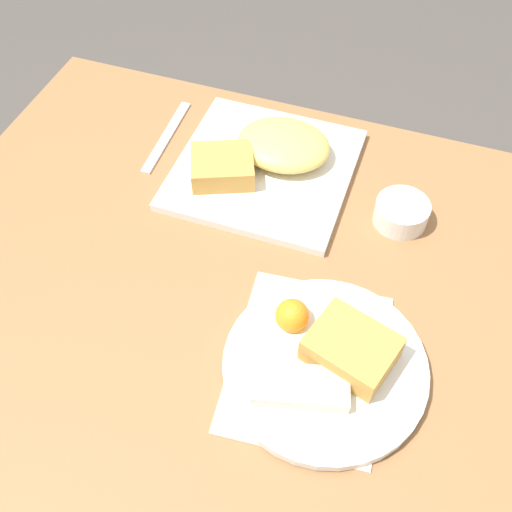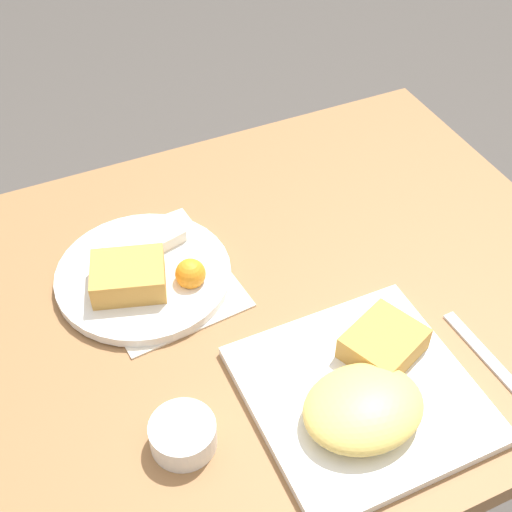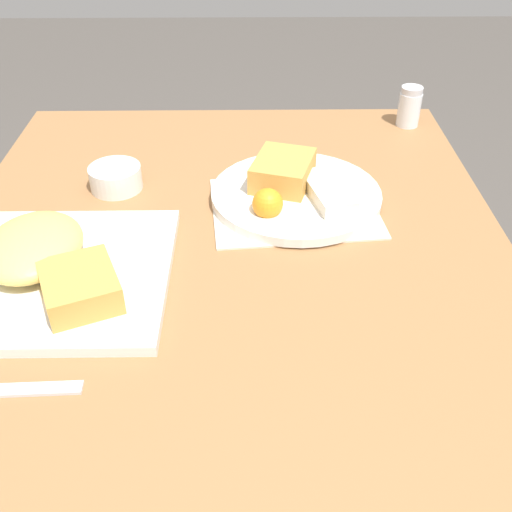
{
  "view_description": "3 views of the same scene",
  "coord_description": "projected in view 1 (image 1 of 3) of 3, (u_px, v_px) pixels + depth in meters",
  "views": [
    {
      "loc": [
        -0.18,
        0.45,
        1.44
      ],
      "look_at": [
        -0.02,
        -0.0,
        0.81
      ],
      "focal_mm": 42.0,
      "sensor_mm": 36.0,
      "label": 1
    },
    {
      "loc": [
        -0.3,
        -0.62,
        1.51
      ],
      "look_at": [
        0.0,
        0.03,
        0.81
      ],
      "focal_mm": 50.0,
      "sensor_mm": 36.0,
      "label": 2
    },
    {
      "loc": [
        0.63,
        0.03,
        1.23
      ],
      "look_at": [
        0.02,
        0.04,
        0.78
      ],
      "focal_mm": 42.0,
      "sensor_mm": 36.0,
      "label": 3
    }
  ],
  "objects": [
    {
      "name": "menu_card",
      "position": [
        308.0,
        361.0,
        0.75
      ],
      "size": [
        0.21,
        0.26,
        0.0
      ],
      "rotation": [
        0.0,
        0.0,
        0.09
      ],
      "color": "beige",
      "rests_on": "dining_table"
    },
    {
      "name": "plate_oval_far",
      "position": [
        327.0,
        361.0,
        0.74
      ],
      "size": [
        0.25,
        0.25,
        0.05
      ],
      "color": "white",
      "rests_on": "menu_card"
    },
    {
      "name": "plate_square_near",
      "position": [
        266.0,
        159.0,
        0.95
      ],
      "size": [
        0.27,
        0.27,
        0.06
      ],
      "color": "white",
      "rests_on": "dining_table"
    },
    {
      "name": "sauce_ramekin",
      "position": [
        402.0,
        212.0,
        0.88
      ],
      "size": [
        0.08,
        0.08,
        0.04
      ],
      "color": "white",
      "rests_on": "dining_table"
    },
    {
      "name": "ground_plane",
      "position": [
        248.0,
        461.0,
        1.44
      ],
      "size": [
        8.0,
        8.0,
        0.0
      ],
      "primitive_type": "plane",
      "color": "#4C4742"
    },
    {
      "name": "butter_knife",
      "position": [
        167.0,
        136.0,
        1.01
      ],
      "size": [
        0.02,
        0.18,
        0.0
      ],
      "rotation": [
        0.0,
        0.0,
        1.61
      ],
      "color": "silver",
      "rests_on": "dining_table"
    },
    {
      "name": "dining_table",
      "position": [
        243.0,
        314.0,
        0.91
      ],
      "size": [
        0.98,
        0.77,
        0.76
      ],
      "color": "olive",
      "rests_on": "ground_plane"
    }
  ]
}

